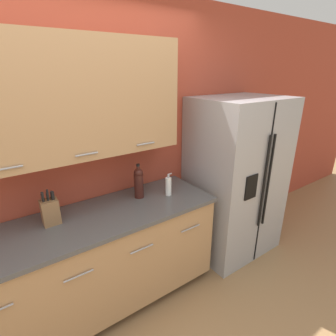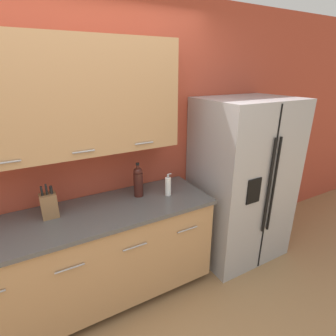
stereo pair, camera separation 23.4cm
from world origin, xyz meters
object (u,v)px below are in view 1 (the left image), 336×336
(refrigerator, at_px, (235,178))
(wine_bottle, at_px, (139,182))
(knife_block, at_px, (50,211))
(soap_dispenser, at_px, (168,186))

(refrigerator, distance_m, wine_bottle, 1.15)
(knife_block, relative_size, soap_dispenser, 1.38)
(refrigerator, xyz_separation_m, wine_bottle, (-1.13, 0.14, 0.19))
(knife_block, bearing_deg, refrigerator, -4.10)
(knife_block, distance_m, wine_bottle, 0.74)
(knife_block, relative_size, wine_bottle, 0.91)
(wine_bottle, relative_size, soap_dispenser, 1.52)
(refrigerator, height_order, wine_bottle, refrigerator)
(refrigerator, height_order, soap_dispenser, refrigerator)
(wine_bottle, bearing_deg, knife_block, -179.72)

